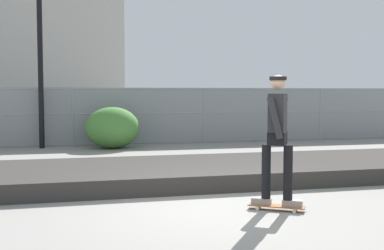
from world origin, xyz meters
The scene contains 11 objects.
ground_plane centered at (0.00, 0.00, 0.00)m, with size 120.00×120.00×0.00m, color gray.
gravel_berm centered at (0.00, 2.34, 0.15)m, with size 14.63×2.85×0.31m, color #33302D.
skateboard centered at (0.63, -0.34, 0.06)m, with size 0.78×0.60×0.07m.
skater centered at (0.63, -0.34, 1.13)m, with size 0.66×0.61×1.85m.
chain_fence centered at (0.00, 9.00, 0.93)m, with size 21.61×0.06×1.85m.
street_lamp centered at (-3.07, 8.66, 4.01)m, with size 0.44×0.44×6.39m.
parked_car_near centered at (-4.01, 12.67, 0.84)m, with size 4.47×2.08×1.66m.
parked_car_mid centered at (1.63, 12.59, 0.84)m, with size 4.47×2.09×1.66m.
parked_car_far centered at (7.10, 12.77, 0.84)m, with size 4.40×1.95×1.66m.
library_building centered at (-7.14, 36.97, 9.27)m, with size 18.18×10.33×18.54m.
shrub_center centered at (-0.99, 8.11, 0.63)m, with size 1.62×1.33×1.26m.
Camera 1 is at (-2.18, -6.64, 1.66)m, focal length 45.25 mm.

